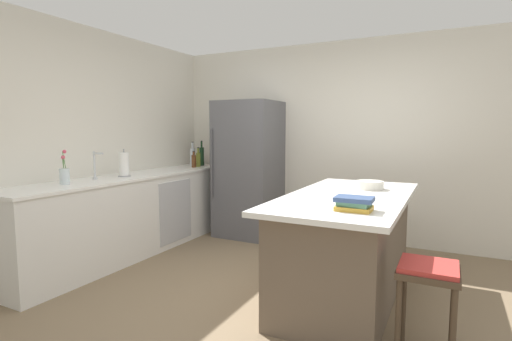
{
  "coord_description": "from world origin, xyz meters",
  "views": [
    {
      "loc": [
        1.24,
        -2.82,
        1.45
      ],
      "look_at": [
        -0.71,
        1.03,
        1.0
      ],
      "focal_mm": 27.02,
      "sensor_mm": 36.0,
      "label": 1
    }
  ],
  "objects_px": {
    "refrigerator": "(249,169)",
    "syrup_bottle": "(194,161)",
    "kitchen_island": "(347,245)",
    "paper_towel_roll": "(124,165)",
    "olive_oil_bottle": "(198,159)",
    "hot_sauce_bottle": "(200,159)",
    "soda_bottle": "(193,156)",
    "flower_vase": "(64,174)",
    "cookbook_stack": "(354,204)",
    "wine_bottle": "(202,156)",
    "mixing_bowl": "(370,185)",
    "sink_faucet": "(95,165)",
    "bar_stool": "(428,282)"
  },
  "relations": [
    {
      "from": "syrup_bottle",
      "to": "refrigerator",
      "type": "bearing_deg",
      "value": 15.91
    },
    {
      "from": "flower_vase",
      "to": "mixing_bowl",
      "type": "height_order",
      "value": "flower_vase"
    },
    {
      "from": "refrigerator",
      "to": "hot_sauce_bottle",
      "type": "relative_size",
      "value": 7.9
    },
    {
      "from": "refrigerator",
      "to": "cookbook_stack",
      "type": "xyz_separation_m",
      "value": [
        1.9,
        -2.01,
        0.03
      ]
    },
    {
      "from": "flower_vase",
      "to": "soda_bottle",
      "type": "xyz_separation_m",
      "value": [
        -0.05,
        2.16,
        0.04
      ]
    },
    {
      "from": "cookbook_stack",
      "to": "olive_oil_bottle",
      "type": "bearing_deg",
      "value": 144.43
    },
    {
      "from": "hot_sauce_bottle",
      "to": "wine_bottle",
      "type": "distance_m",
      "value": 0.15
    },
    {
      "from": "bar_stool",
      "to": "soda_bottle",
      "type": "xyz_separation_m",
      "value": [
        -3.31,
        2.09,
        0.55
      ]
    },
    {
      "from": "kitchen_island",
      "to": "olive_oil_bottle",
      "type": "bearing_deg",
      "value": 152.79
    },
    {
      "from": "olive_oil_bottle",
      "to": "flower_vase",
      "type": "bearing_deg",
      "value": -93.24
    },
    {
      "from": "kitchen_island",
      "to": "mixing_bowl",
      "type": "bearing_deg",
      "value": 76.23
    },
    {
      "from": "refrigerator",
      "to": "olive_oil_bottle",
      "type": "xyz_separation_m",
      "value": [
        -0.76,
        -0.12,
        0.12
      ]
    },
    {
      "from": "hot_sauce_bottle",
      "to": "wine_bottle",
      "type": "height_order",
      "value": "wine_bottle"
    },
    {
      "from": "mixing_bowl",
      "to": "flower_vase",
      "type": "bearing_deg",
      "value": -155.64
    },
    {
      "from": "sink_faucet",
      "to": "soda_bottle",
      "type": "relative_size",
      "value": 0.84
    },
    {
      "from": "refrigerator",
      "to": "soda_bottle",
      "type": "relative_size",
      "value": 5.18
    },
    {
      "from": "sink_faucet",
      "to": "paper_towel_roll",
      "type": "bearing_deg",
      "value": 77.98
    },
    {
      "from": "bar_stool",
      "to": "flower_vase",
      "type": "xyz_separation_m",
      "value": [
        -3.26,
        -0.07,
        0.51
      ]
    },
    {
      "from": "flower_vase",
      "to": "wine_bottle",
      "type": "xyz_separation_m",
      "value": [
        0.05,
        2.24,
        0.05
      ]
    },
    {
      "from": "soda_bottle",
      "to": "flower_vase",
      "type": "bearing_deg",
      "value": -88.69
    },
    {
      "from": "flower_vase",
      "to": "paper_towel_roll",
      "type": "xyz_separation_m",
      "value": [
        0.04,
        0.73,
        0.04
      ]
    },
    {
      "from": "refrigerator",
      "to": "syrup_bottle",
      "type": "distance_m",
      "value": 0.8
    },
    {
      "from": "flower_vase",
      "to": "cookbook_stack",
      "type": "distance_m",
      "value": 2.77
    },
    {
      "from": "olive_oil_bottle",
      "to": "soda_bottle",
      "type": "bearing_deg",
      "value": 151.1
    },
    {
      "from": "wine_bottle",
      "to": "syrup_bottle",
      "type": "bearing_deg",
      "value": -78.22
    },
    {
      "from": "wine_bottle",
      "to": "refrigerator",
      "type": "bearing_deg",
      "value": -4.33
    },
    {
      "from": "paper_towel_roll",
      "to": "cookbook_stack",
      "type": "xyz_separation_m",
      "value": [
        2.73,
        -0.56,
        -0.11
      ]
    },
    {
      "from": "wine_bottle",
      "to": "syrup_bottle",
      "type": "height_order",
      "value": "wine_bottle"
    },
    {
      "from": "hot_sauce_bottle",
      "to": "cookbook_stack",
      "type": "distance_m",
      "value": 3.55
    },
    {
      "from": "refrigerator",
      "to": "bar_stool",
      "type": "height_order",
      "value": "refrigerator"
    },
    {
      "from": "wine_bottle",
      "to": "mixing_bowl",
      "type": "xyz_separation_m",
      "value": [
        2.63,
        -1.03,
        -0.14
      ]
    },
    {
      "from": "soda_bottle",
      "to": "olive_oil_bottle",
      "type": "bearing_deg",
      "value": -28.9
    },
    {
      "from": "wine_bottle",
      "to": "cookbook_stack",
      "type": "xyz_separation_m",
      "value": [
        2.72,
        -2.08,
        -0.13
      ]
    },
    {
      "from": "kitchen_island",
      "to": "hot_sauce_bottle",
      "type": "height_order",
      "value": "hot_sauce_bottle"
    },
    {
      "from": "soda_bottle",
      "to": "olive_oil_bottle",
      "type": "height_order",
      "value": "soda_bottle"
    },
    {
      "from": "kitchen_island",
      "to": "mixing_bowl",
      "type": "xyz_separation_m",
      "value": [
        0.1,
        0.41,
        0.48
      ]
    },
    {
      "from": "refrigerator",
      "to": "sink_faucet",
      "type": "bearing_deg",
      "value": -116.76
    },
    {
      "from": "paper_towel_roll",
      "to": "hot_sauce_bottle",
      "type": "relative_size",
      "value": 1.34
    },
    {
      "from": "flower_vase",
      "to": "syrup_bottle",
      "type": "xyz_separation_m",
      "value": [
        0.11,
        1.96,
        -0.0
      ]
    },
    {
      "from": "wine_bottle",
      "to": "soda_bottle",
      "type": "height_order",
      "value": "wine_bottle"
    },
    {
      "from": "syrup_bottle",
      "to": "cookbook_stack",
      "type": "bearing_deg",
      "value": -34.04
    },
    {
      "from": "kitchen_island",
      "to": "paper_towel_roll",
      "type": "height_order",
      "value": "paper_towel_roll"
    },
    {
      "from": "refrigerator",
      "to": "wine_bottle",
      "type": "relative_size",
      "value": 5.0
    },
    {
      "from": "olive_oil_bottle",
      "to": "syrup_bottle",
      "type": "relative_size",
      "value": 1.2
    },
    {
      "from": "refrigerator",
      "to": "mixing_bowl",
      "type": "relative_size",
      "value": 7.09
    },
    {
      "from": "kitchen_island",
      "to": "paper_towel_roll",
      "type": "distance_m",
      "value": 2.61
    },
    {
      "from": "paper_towel_roll",
      "to": "olive_oil_bottle",
      "type": "bearing_deg",
      "value": 86.84
    },
    {
      "from": "soda_bottle",
      "to": "syrup_bottle",
      "type": "xyz_separation_m",
      "value": [
        0.16,
        -0.19,
        -0.04
      ]
    },
    {
      "from": "kitchen_island",
      "to": "hot_sauce_bottle",
      "type": "distance_m",
      "value": 3.09
    },
    {
      "from": "olive_oil_bottle",
      "to": "cookbook_stack",
      "type": "height_order",
      "value": "olive_oil_bottle"
    }
  ]
}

